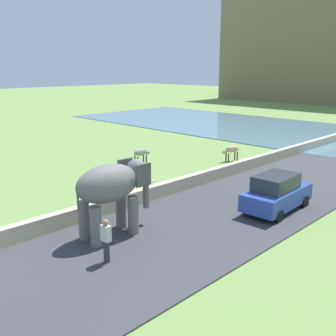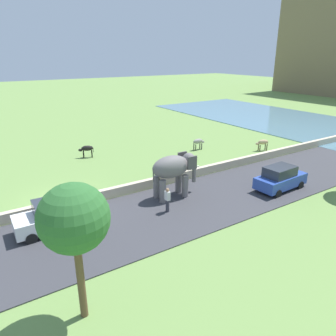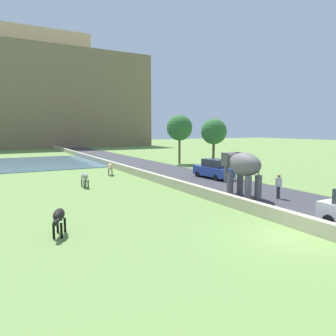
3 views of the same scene
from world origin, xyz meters
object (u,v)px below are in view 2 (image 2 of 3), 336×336
at_px(elephant, 174,169).
at_px(person_beside_elephant, 167,200).
at_px(cow_tan, 263,143).
at_px(cow_grey, 198,142).
at_px(car_blue, 280,178).
at_px(car_white, 53,215).
at_px(cow_black, 87,149).

xyz_separation_m(elephant, person_beside_elephant, (1.67, -1.59, -1.16)).
bearing_deg(elephant, person_beside_elephant, -43.56).
relative_size(elephant, cow_tan, 2.46).
bearing_deg(cow_grey, elephant, -46.31).
bearing_deg(cow_tan, car_blue, -41.83).
bearing_deg(elephant, car_white, -90.06).
distance_m(person_beside_elephant, car_white, 6.61).
bearing_deg(elephant, cow_grey, 133.69).
bearing_deg(person_beside_elephant, car_blue, 80.38).
relative_size(elephant, car_blue, 0.86).
bearing_deg(cow_grey, person_beside_elephant, -45.86).
xyz_separation_m(cow_black, cow_tan, (7.52, 15.66, 0.00)).
relative_size(car_white, cow_grey, 2.89).
height_order(person_beside_elephant, cow_black, person_beside_elephant).
height_order(car_white, cow_black, car_white).
relative_size(elephant, cow_black, 2.47).
bearing_deg(person_beside_elephant, cow_black, -178.78).
bearing_deg(cow_black, cow_tan, 64.37).
xyz_separation_m(cow_grey, cow_black, (-3.70, -10.43, 0.00)).
distance_m(car_blue, cow_tan, 10.06).
bearing_deg(cow_black, person_beside_elephant, 1.22).
xyz_separation_m(person_beside_elephant, cow_tan, (-6.03, 15.38, -0.04)).
bearing_deg(car_white, elephant, 89.94).
relative_size(person_beside_elephant, car_blue, 0.40).
xyz_separation_m(car_blue, cow_tan, (-7.50, 6.71, -0.06)).
distance_m(elephant, car_white, 8.06).
bearing_deg(cow_grey, cow_black, -109.52).
distance_m(car_blue, car_white, 15.38).
bearing_deg(cow_black, cow_grey, 70.48).
height_order(person_beside_elephant, car_blue, car_blue).
xyz_separation_m(elephant, car_white, (-0.01, -7.98, -1.14)).
distance_m(elephant, person_beside_elephant, 2.59).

